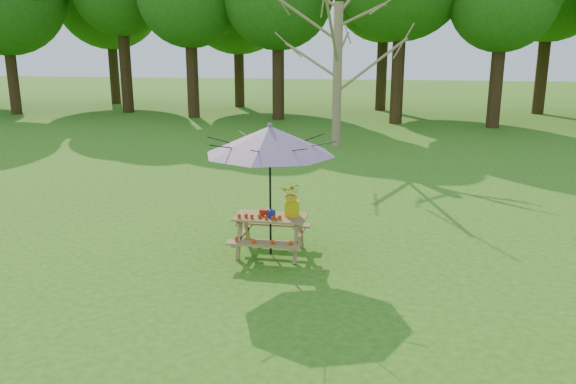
# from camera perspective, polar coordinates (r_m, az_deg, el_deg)

# --- Properties ---
(ground) EXTENTS (120.00, 120.00, 0.00)m
(ground) POSITION_cam_1_polar(r_m,az_deg,el_deg) (8.59, -26.80, -10.52)
(ground) COLOR #236E15
(ground) RESTS_ON ground
(picnic_table) EXTENTS (1.20, 1.32, 0.67)m
(picnic_table) POSITION_cam_1_polar(r_m,az_deg,el_deg) (9.52, -1.78, -4.44)
(picnic_table) COLOR olive
(picnic_table) RESTS_ON ground
(patio_umbrella) EXTENTS (2.25, 2.25, 2.25)m
(patio_umbrella) POSITION_cam_1_polar(r_m,az_deg,el_deg) (9.13, -1.86, 5.26)
(patio_umbrella) COLOR black
(patio_umbrella) RESTS_ON ground
(produce_bins) EXTENTS (0.29, 0.36, 0.13)m
(produce_bins) POSITION_cam_1_polar(r_m,az_deg,el_deg) (9.43, -2.03, -2.08)
(produce_bins) COLOR #B4200E
(produce_bins) RESTS_ON picnic_table
(tomatoes_row) EXTENTS (0.77, 0.13, 0.07)m
(tomatoes_row) POSITION_cam_1_polar(r_m,az_deg,el_deg) (9.27, -2.94, -2.51)
(tomatoes_row) COLOR red
(tomatoes_row) RESTS_ON picnic_table
(flower_bucket) EXTENTS (0.35, 0.31, 0.57)m
(flower_bucket) POSITION_cam_1_polar(r_m,az_deg,el_deg) (9.35, 0.42, -0.61)
(flower_bucket) COLOR #DAC30B
(flower_bucket) RESTS_ON picnic_table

